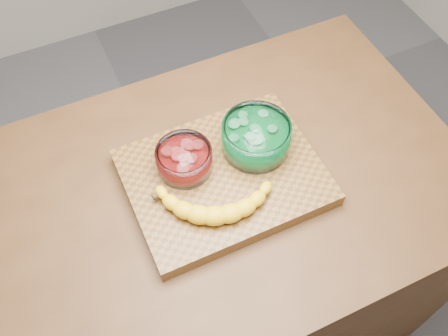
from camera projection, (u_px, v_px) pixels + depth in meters
name	position (u px, v px, depth m)	size (l,w,h in m)	color
ground	(224.00, 305.00, 1.95)	(3.50, 3.50, 0.00)	#57585C
counter	(224.00, 258.00, 1.58)	(1.20, 0.80, 0.90)	#4C2E17
cutting_board	(224.00, 177.00, 1.19)	(0.45, 0.35, 0.04)	brown
bowl_red	(184.00, 159.00, 1.15)	(0.13, 0.13, 0.06)	white
bowl_green	(256.00, 137.00, 1.18)	(0.16, 0.16, 0.08)	white
banana	(216.00, 195.00, 1.11)	(0.28, 0.18, 0.04)	yellow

